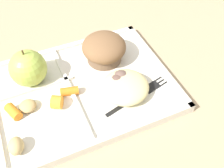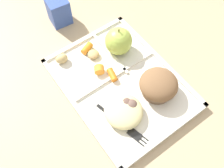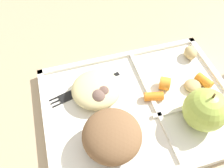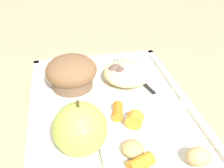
# 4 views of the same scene
# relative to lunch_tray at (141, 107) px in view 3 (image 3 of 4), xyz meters

# --- Properties ---
(ground) EXTENTS (6.00, 6.00, 0.00)m
(ground) POSITION_rel_lunch_tray_xyz_m (0.00, -0.00, -0.01)
(ground) COLOR tan
(lunch_tray) EXTENTS (0.38, 0.29, 0.02)m
(lunch_tray) POSITION_rel_lunch_tray_xyz_m (0.00, 0.00, 0.00)
(lunch_tray) COLOR silver
(lunch_tray) RESTS_ON ground
(green_apple) EXTENTS (0.08, 0.08, 0.09)m
(green_apple) POSITION_rel_lunch_tray_xyz_m (-0.09, 0.06, 0.05)
(green_apple) COLOR #A8C14C
(green_apple) RESTS_ON lunch_tray
(bran_muffin) EXTENTS (0.10, 0.10, 0.07)m
(bran_muffin) POSITION_rel_lunch_tray_xyz_m (0.08, 0.06, 0.04)
(bran_muffin) COLOR brown
(bran_muffin) RESTS_ON lunch_tray
(carrot_slice_diagonal) EXTENTS (0.03, 0.03, 0.03)m
(carrot_slice_diagonal) POSITION_rel_lunch_tray_xyz_m (-0.06, -0.03, 0.02)
(carrot_slice_diagonal) COLOR orange
(carrot_slice_diagonal) RESTS_ON lunch_tray
(carrot_slice_center) EXTENTS (0.03, 0.04, 0.02)m
(carrot_slice_center) POSITION_rel_lunch_tray_xyz_m (-0.15, -0.01, 0.02)
(carrot_slice_center) COLOR orange
(carrot_slice_center) RESTS_ON lunch_tray
(carrot_slice_tilted) EXTENTS (0.04, 0.03, 0.02)m
(carrot_slice_tilted) POSITION_rel_lunch_tray_xyz_m (-0.03, -0.01, 0.02)
(carrot_slice_tilted) COLOR orange
(carrot_slice_tilted) RESTS_ON lunch_tray
(potato_chunk_small) EXTENTS (0.04, 0.03, 0.02)m
(potato_chunk_small) POSITION_rel_lunch_tray_xyz_m (-0.12, -0.01, 0.01)
(potato_chunk_small) COLOR tan
(potato_chunk_small) RESTS_ON lunch_tray
(potato_chunk_large) EXTENTS (0.03, 0.04, 0.03)m
(potato_chunk_large) POSITION_rel_lunch_tray_xyz_m (-0.16, -0.09, 0.02)
(potato_chunk_large) COLOR tan
(potato_chunk_large) RESTS_ON lunch_tray
(egg_noodle_pile) EXTENTS (0.10, 0.10, 0.04)m
(egg_noodle_pile) POSITION_rel_lunch_tray_xyz_m (0.08, -0.05, 0.02)
(egg_noodle_pile) COLOR beige
(egg_noodle_pile) RESTS_ON lunch_tray
(meatball_side) EXTENTS (0.03, 0.03, 0.03)m
(meatball_side) POSITION_rel_lunch_tray_xyz_m (0.07, -0.06, 0.02)
(meatball_side) COLOR #755B4C
(meatball_side) RESTS_ON lunch_tray
(meatball_center) EXTENTS (0.03, 0.03, 0.03)m
(meatball_center) POSITION_rel_lunch_tray_xyz_m (0.09, -0.06, 0.02)
(meatball_center) COLOR brown
(meatball_center) RESTS_ON lunch_tray
(meatball_front) EXTENTS (0.04, 0.04, 0.04)m
(meatball_front) POSITION_rel_lunch_tray_xyz_m (0.07, -0.03, 0.03)
(meatball_front) COLOR brown
(meatball_front) RESTS_ON lunch_tray
(meatball_back) EXTENTS (0.04, 0.04, 0.04)m
(meatball_back) POSITION_rel_lunch_tray_xyz_m (0.08, -0.03, 0.03)
(meatball_back) COLOR brown
(meatball_back) RESTS_ON lunch_tray
(plastic_fork) EXTENTS (0.16, 0.05, 0.00)m
(plastic_fork) POSITION_rel_lunch_tray_xyz_m (0.11, -0.07, 0.01)
(plastic_fork) COLOR black
(plastic_fork) RESTS_ON lunch_tray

